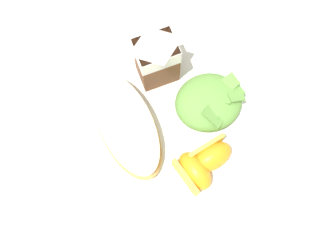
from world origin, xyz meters
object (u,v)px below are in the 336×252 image
(milk_carton, at_px, (156,57))
(orange_wedge_middle, at_px, (211,156))
(white_plate, at_px, (168,129))
(cheesy_pizza_bread, at_px, (127,126))
(green_salad_pile, at_px, (209,102))
(orange_wedge_front, at_px, (194,172))

(milk_carton, distance_m, orange_wedge_middle, 0.16)
(white_plate, height_order, cheesy_pizza_bread, cheesy_pizza_bread)
(white_plate, height_order, milk_carton, milk_carton)
(white_plate, xyz_separation_m, cheesy_pizza_bread, (-0.06, 0.02, 0.03))
(green_salad_pile, bearing_deg, white_plate, -171.81)
(milk_carton, distance_m, orange_wedge_front, 0.17)
(green_salad_pile, distance_m, orange_wedge_front, 0.11)
(orange_wedge_middle, bearing_deg, milk_carton, 98.84)
(white_plate, xyz_separation_m, milk_carton, (0.02, 0.09, 0.07))
(orange_wedge_middle, bearing_deg, orange_wedge_front, -159.60)
(white_plate, bearing_deg, green_salad_pile, 8.19)
(orange_wedge_middle, bearing_deg, cheesy_pizza_bread, 138.51)
(cheesy_pizza_bread, distance_m, orange_wedge_front, 0.12)
(orange_wedge_front, bearing_deg, cheesy_pizza_bread, 123.66)
(orange_wedge_front, distance_m, orange_wedge_middle, 0.03)
(cheesy_pizza_bread, height_order, milk_carton, milk_carton)
(cheesy_pizza_bread, xyz_separation_m, orange_wedge_front, (0.06, -0.10, 0.00))
(milk_carton, bearing_deg, white_plate, -100.55)
(cheesy_pizza_bread, relative_size, milk_carton, 1.59)
(cheesy_pizza_bread, distance_m, orange_wedge_middle, 0.13)
(green_salad_pile, height_order, orange_wedge_middle, green_salad_pile)
(cheesy_pizza_bread, xyz_separation_m, orange_wedge_middle, (0.10, -0.09, 0.00))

